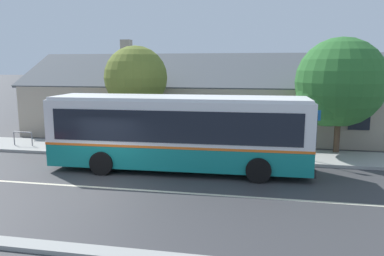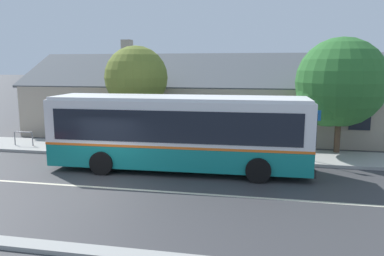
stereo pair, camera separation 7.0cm
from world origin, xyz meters
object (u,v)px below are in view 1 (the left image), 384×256
at_px(transit_bus, 179,131).
at_px(street_tree_primary, 337,86).
at_px(bus_stop_sign, 316,130).
at_px(bench_down_street, 167,143).
at_px(street_tree_secondary, 136,78).
at_px(bench_by_building, 87,140).
at_px(bike_rack, 23,136).

height_order(transit_bus, street_tree_primary, street_tree_primary).
bearing_deg(bus_stop_sign, street_tree_primary, 60.64).
bearing_deg(bench_down_street, street_tree_secondary, 146.00).
bearing_deg(street_tree_secondary, bench_by_building, -144.78).
relative_size(bench_by_building, bike_rack, 1.38).
bearing_deg(street_tree_secondary, transit_bus, -52.13).
bearing_deg(bench_by_building, transit_bus, -26.15).
bearing_deg(bike_rack, street_tree_primary, 5.34).
relative_size(bench_by_building, bus_stop_sign, 0.67).
relative_size(street_tree_secondary, bus_stop_sign, 2.35).
distance_m(transit_bus, bike_rack, 9.90).
xyz_separation_m(bench_by_building, bench_down_street, (4.47, 0.17, 0.00)).
xyz_separation_m(bench_down_street, bike_rack, (-8.17, -0.36, 0.12)).
bearing_deg(bench_down_street, street_tree_primary, 8.07).
bearing_deg(bench_by_building, street_tree_secondary, 35.22).
xyz_separation_m(bench_by_building, street_tree_secondary, (2.31, 1.63, 3.29)).
relative_size(street_tree_primary, bike_rack, 5.12).
relative_size(bench_down_street, bike_rack, 1.42).
bearing_deg(bus_stop_sign, bench_by_building, 176.35).
xyz_separation_m(street_tree_primary, bike_rack, (-16.61, -1.55, -2.87)).
distance_m(transit_bus, bench_by_building, 6.55).
relative_size(transit_bus, street_tree_secondary, 1.99).
distance_m(transit_bus, bench_down_street, 3.49).
distance_m(bench_by_building, bench_down_street, 4.47).
distance_m(transit_bus, street_tree_secondary, 6.04).
height_order(bench_by_building, bench_down_street, same).
relative_size(street_tree_primary, street_tree_secondary, 1.06).
xyz_separation_m(bench_by_building, bus_stop_sign, (11.72, -0.75, 1.08)).
height_order(bus_stop_sign, bike_rack, bus_stop_sign).
distance_m(street_tree_primary, bike_rack, 16.93).
bearing_deg(street_tree_secondary, bus_stop_sign, -14.16).
height_order(bench_by_building, bus_stop_sign, bus_stop_sign).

